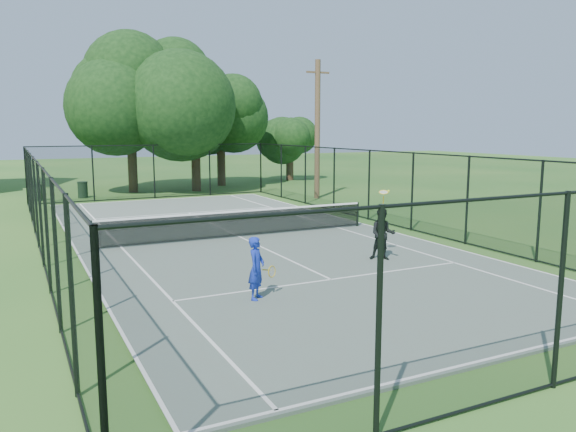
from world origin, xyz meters
name	(u,v)px	position (x,y,z in m)	size (l,w,h in m)	color
ground	(240,238)	(0.00, 0.00, 0.00)	(120.00, 120.00, 0.00)	#22581E
tennis_court	(240,238)	(0.00, 0.00, 0.03)	(11.00, 24.00, 0.06)	slate
tennis_net	(239,222)	(0.00, 0.00, 0.58)	(10.08, 0.08, 0.95)	black
fence	(239,197)	(0.00, 0.00, 1.50)	(13.10, 26.10, 3.00)	black
tree_near_left	(130,103)	(-0.47, 16.65, 5.38)	(6.70, 6.70, 8.74)	#332114
tree_near_mid	(194,101)	(3.21, 15.58, 5.53)	(6.86, 6.86, 8.98)	#332114
tree_near_right	(220,115)	(5.79, 18.14, 4.80)	(5.48, 5.48, 7.56)	#332114
tree_far_right	(290,139)	(11.78, 19.64, 3.08)	(3.78, 3.78, 4.99)	#332114
trash_bin_left	(37,193)	(-5.98, 14.64, 0.46)	(0.58, 0.58, 0.90)	black
trash_bin_right	(83,190)	(-3.61, 14.97, 0.47)	(0.58, 0.58, 0.92)	black
utility_pole	(317,129)	(8.19, 9.00, 3.85)	(1.40, 0.30, 7.58)	#4C3823
player_blue	(257,268)	(-2.35, -7.07, 0.77)	(0.89, 0.62, 1.43)	#152AB8
player_black	(383,234)	(2.49, -5.14, 0.83)	(0.96, 0.94, 2.02)	black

